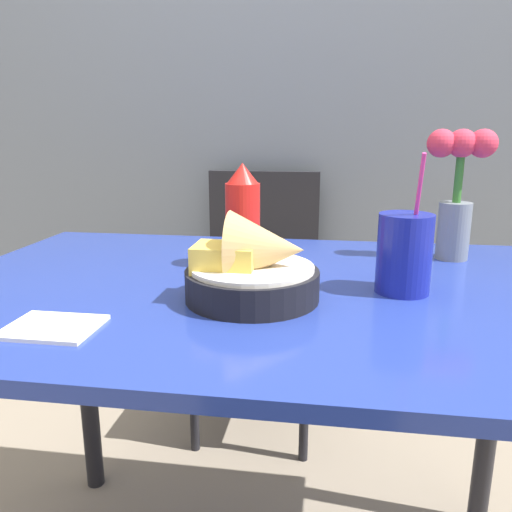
% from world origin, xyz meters
% --- Properties ---
extents(wall_window, '(7.00, 0.06, 2.60)m').
position_xyz_m(wall_window, '(0.00, 1.02, 1.30)').
color(wall_window, slate).
rests_on(wall_window, ground_plane).
extents(dining_table, '(1.22, 0.80, 0.76)m').
position_xyz_m(dining_table, '(0.00, 0.00, 0.66)').
color(dining_table, '#233893').
rests_on(dining_table, ground_plane).
extents(chair_far_window, '(0.40, 0.40, 0.90)m').
position_xyz_m(chair_far_window, '(-0.11, 0.83, 0.53)').
color(chair_far_window, black).
rests_on(chair_far_window, ground_plane).
extents(food_basket, '(0.22, 0.22, 0.15)m').
position_xyz_m(food_basket, '(0.00, -0.08, 0.82)').
color(food_basket, black).
rests_on(food_basket, dining_table).
extents(ketchup_bottle, '(0.07, 0.07, 0.21)m').
position_xyz_m(ketchup_bottle, '(-0.05, 0.12, 0.87)').
color(ketchup_bottle, red).
rests_on(ketchup_bottle, dining_table).
extents(drink_cup, '(0.09, 0.09, 0.24)m').
position_xyz_m(drink_cup, '(0.25, -0.01, 0.83)').
color(drink_cup, '#192399').
rests_on(drink_cup, dining_table).
extents(flower_vase, '(0.14, 0.07, 0.28)m').
position_xyz_m(flower_vase, '(0.39, 0.25, 0.92)').
color(flower_vase, gray).
rests_on(flower_vase, dining_table).
extents(napkin, '(0.13, 0.10, 0.01)m').
position_xyz_m(napkin, '(-0.26, -0.25, 0.77)').
color(napkin, white).
rests_on(napkin, dining_table).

